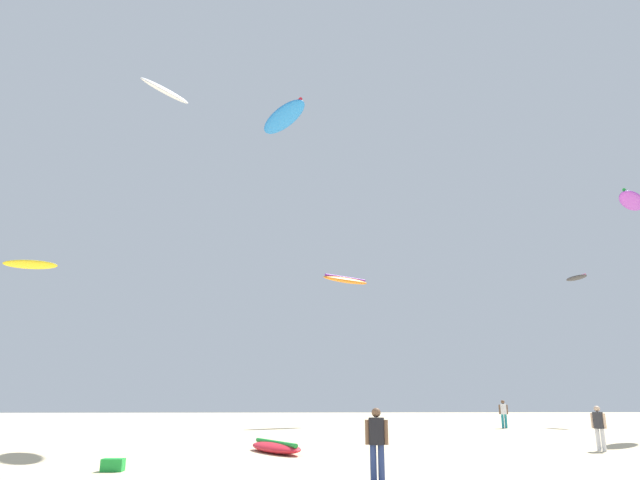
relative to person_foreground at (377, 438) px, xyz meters
name	(u,v)px	position (x,y,z in m)	size (l,w,h in m)	color
person_foreground	(377,438)	(0.00, 0.00, 0.00)	(0.54, 0.37, 1.64)	navy
person_midground	(599,424)	(9.05, 7.17, -0.04)	(0.40, 0.39, 1.56)	silver
person_left	(504,412)	(10.80, 22.03, 0.02)	(0.55, 0.38, 1.67)	teal
kite_grounded_near	(276,447)	(-2.64, 6.95, -0.76)	(2.43, 3.45, 0.44)	red
cooler_box	(113,465)	(-6.71, 2.09, -0.80)	(0.56, 0.36, 0.32)	green
kite_aloft_0	(165,91)	(-10.12, 16.80, 18.76)	(2.98, 3.47, 0.90)	white
kite_aloft_1	(30,265)	(-20.61, 24.90, 9.76)	(3.69, 1.61, 0.70)	yellow
kite_aloft_2	(283,117)	(-2.84, 13.79, 15.54)	(3.16, 4.32, 0.76)	blue
kite_aloft_3	(632,201)	(16.95, 15.64, 11.64)	(3.45, 3.66, 0.60)	purple
kite_aloft_4	(576,278)	(18.74, 26.56, 9.46)	(1.12, 2.19, 0.38)	#2D2D33
kite_aloft_5	(346,280)	(1.51, 26.95, 9.24)	(4.02, 3.25, 0.74)	orange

